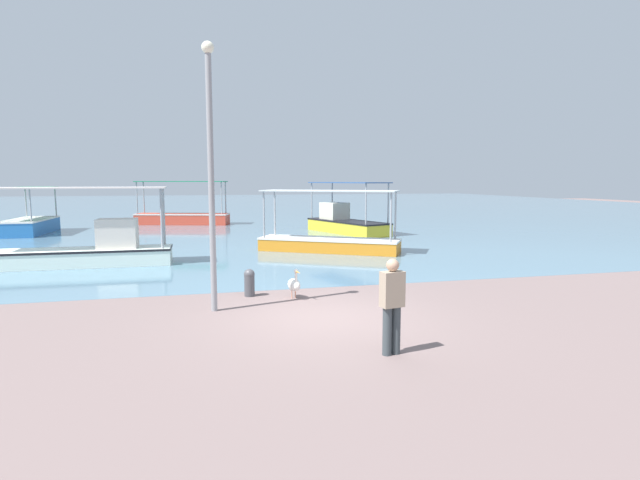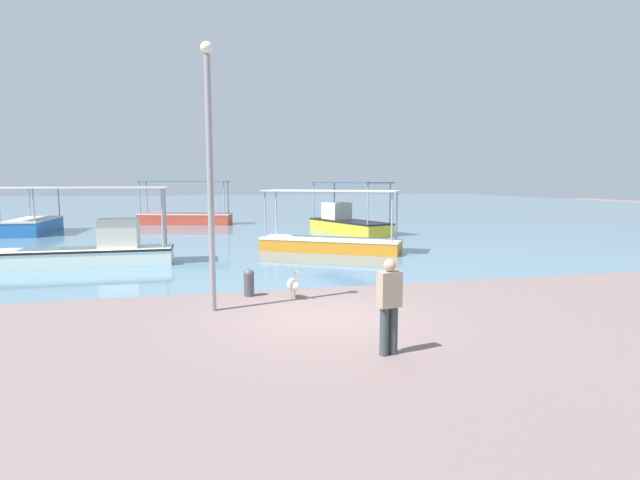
{
  "view_description": "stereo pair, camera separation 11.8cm",
  "coord_description": "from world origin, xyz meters",
  "px_view_note": "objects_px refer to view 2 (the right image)",
  "views": [
    {
      "loc": [
        -2.63,
        -10.43,
        3.03
      ],
      "look_at": [
        0.84,
        3.76,
        1.27
      ],
      "focal_mm": 28.0,
      "sensor_mm": 36.0,
      "label": 1
    },
    {
      "loc": [
        -2.51,
        -10.46,
        3.03
      ],
      "look_at": [
        0.84,
        3.76,
        1.27
      ],
      "focal_mm": 28.0,
      "sensor_mm": 36.0,
      "label": 2
    }
  ],
  "objects_px": {
    "fishing_boat_center": "(330,240)",
    "fishing_boat_near_left": "(347,221)",
    "mooring_bollard": "(249,282)",
    "fisherman_standing": "(389,304)",
    "fishing_boat_outer": "(185,216)",
    "fishing_boat_far_left": "(33,223)",
    "lamp_post": "(210,164)",
    "fishing_boat_far_right": "(82,248)",
    "pelican": "(293,284)"
  },
  "relations": [
    {
      "from": "lamp_post",
      "to": "fisherman_standing",
      "type": "distance_m",
      "value": 5.33
    },
    {
      "from": "fishing_boat_far_right",
      "to": "fisherman_standing",
      "type": "xyz_separation_m",
      "value": [
        7.29,
        -11.08,
        0.29
      ]
    },
    {
      "from": "fishing_boat_center",
      "to": "fishing_boat_near_left",
      "type": "relative_size",
      "value": 0.96
    },
    {
      "from": "fishing_boat_far_left",
      "to": "mooring_bollard",
      "type": "height_order",
      "value": "fishing_boat_far_left"
    },
    {
      "from": "pelican",
      "to": "mooring_bollard",
      "type": "bearing_deg",
      "value": 153.53
    },
    {
      "from": "fishing_boat_center",
      "to": "fishing_boat_near_left",
      "type": "height_order",
      "value": "fishing_boat_near_left"
    },
    {
      "from": "fishing_boat_center",
      "to": "mooring_bollard",
      "type": "height_order",
      "value": "fishing_boat_center"
    },
    {
      "from": "fishing_boat_far_right",
      "to": "mooring_bollard",
      "type": "bearing_deg",
      "value": -48.76
    },
    {
      "from": "fishing_boat_center",
      "to": "lamp_post",
      "type": "height_order",
      "value": "lamp_post"
    },
    {
      "from": "pelican",
      "to": "fishing_boat_outer",
      "type": "bearing_deg",
      "value": 98.41
    },
    {
      "from": "pelican",
      "to": "fishing_boat_near_left",
      "type": "bearing_deg",
      "value": 68.78
    },
    {
      "from": "fisherman_standing",
      "to": "fishing_boat_far_right",
      "type": "bearing_deg",
      "value": 123.33
    },
    {
      "from": "fishing_boat_center",
      "to": "fisherman_standing",
      "type": "xyz_separation_m",
      "value": [
        -2.16,
        -12.44,
        0.41
      ]
    },
    {
      "from": "pelican",
      "to": "lamp_post",
      "type": "xyz_separation_m",
      "value": [
        -2.03,
        -0.75,
        3.01
      ]
    },
    {
      "from": "fishing_boat_far_right",
      "to": "mooring_bollard",
      "type": "distance_m",
      "value": 8.09
    },
    {
      "from": "fishing_boat_outer",
      "to": "fishing_boat_near_left",
      "type": "relative_size",
      "value": 1.05
    },
    {
      "from": "mooring_bollard",
      "to": "fisherman_standing",
      "type": "xyz_separation_m",
      "value": [
        1.96,
        -5.01,
        0.52
      ]
    },
    {
      "from": "fishing_boat_far_right",
      "to": "fishing_boat_near_left",
      "type": "relative_size",
      "value": 1.09
    },
    {
      "from": "fishing_boat_far_right",
      "to": "fishing_boat_near_left",
      "type": "height_order",
      "value": "fishing_boat_near_left"
    },
    {
      "from": "fishing_boat_far_right",
      "to": "fishing_boat_outer",
      "type": "xyz_separation_m",
      "value": [
        3.02,
        16.34,
        -0.05
      ]
    },
    {
      "from": "fishing_boat_far_right",
      "to": "fishing_boat_far_left",
      "type": "xyz_separation_m",
      "value": [
        -5.26,
        12.3,
        -0.04
      ]
    },
    {
      "from": "fishing_boat_near_left",
      "to": "mooring_bollard",
      "type": "distance_m",
      "value": 16.23
    },
    {
      "from": "fishing_boat_near_left",
      "to": "mooring_bollard",
      "type": "xyz_separation_m",
      "value": [
        -6.98,
        -14.65,
        -0.28
      ]
    },
    {
      "from": "pelican",
      "to": "lamp_post",
      "type": "distance_m",
      "value": 3.71
    },
    {
      "from": "lamp_post",
      "to": "mooring_bollard",
      "type": "xyz_separation_m",
      "value": [
        0.95,
        1.29,
        -3.0
      ]
    },
    {
      "from": "fishing_boat_outer",
      "to": "fishing_boat_far_left",
      "type": "bearing_deg",
      "value": -153.99
    },
    {
      "from": "fishing_boat_outer",
      "to": "mooring_bollard",
      "type": "distance_m",
      "value": 22.54
    },
    {
      "from": "fishing_boat_outer",
      "to": "lamp_post",
      "type": "xyz_separation_m",
      "value": [
        1.37,
        -23.71,
        2.82
      ]
    },
    {
      "from": "fishing_boat_center",
      "to": "fishing_boat_near_left",
      "type": "xyz_separation_m",
      "value": [
        2.86,
        7.21,
        0.17
      ]
    },
    {
      "from": "fishing_boat_outer",
      "to": "pelican",
      "type": "bearing_deg",
      "value": -81.59
    },
    {
      "from": "fishing_boat_outer",
      "to": "fishing_boat_near_left",
      "type": "xyz_separation_m",
      "value": [
        9.29,
        -7.77,
        0.09
      ]
    },
    {
      "from": "pelican",
      "to": "fisherman_standing",
      "type": "height_order",
      "value": "fisherman_standing"
    },
    {
      "from": "fisherman_standing",
      "to": "pelican",
      "type": "bearing_deg",
      "value": 101.12
    },
    {
      "from": "fishing_boat_far_left",
      "to": "pelican",
      "type": "relative_size",
      "value": 6.2
    },
    {
      "from": "fishing_boat_center",
      "to": "fishing_boat_outer",
      "type": "bearing_deg",
      "value": 113.23
    },
    {
      "from": "fishing_boat_far_right",
      "to": "fishing_boat_far_left",
      "type": "height_order",
      "value": "fishing_boat_far_right"
    },
    {
      "from": "fishing_boat_outer",
      "to": "lamp_post",
      "type": "relative_size",
      "value": 1.06
    },
    {
      "from": "fishing_boat_center",
      "to": "fishing_boat_near_left",
      "type": "distance_m",
      "value": 7.76
    },
    {
      "from": "lamp_post",
      "to": "mooring_bollard",
      "type": "distance_m",
      "value": 3.4
    },
    {
      "from": "fishing_boat_near_left",
      "to": "fishing_boat_outer",
      "type": "bearing_deg",
      "value": 140.11
    },
    {
      "from": "mooring_bollard",
      "to": "fishing_boat_near_left",
      "type": "bearing_deg",
      "value": 64.52
    },
    {
      "from": "lamp_post",
      "to": "fishing_boat_near_left",
      "type": "bearing_deg",
      "value": 63.56
    },
    {
      "from": "pelican",
      "to": "fisherman_standing",
      "type": "relative_size",
      "value": 0.48
    },
    {
      "from": "fishing_boat_far_right",
      "to": "pelican",
      "type": "distance_m",
      "value": 9.22
    },
    {
      "from": "lamp_post",
      "to": "fisherman_standing",
      "type": "relative_size",
      "value": 3.58
    },
    {
      "from": "fisherman_standing",
      "to": "mooring_bollard",
      "type": "bearing_deg",
      "value": 111.39
    },
    {
      "from": "fishing_boat_near_left",
      "to": "pelican",
      "type": "height_order",
      "value": "fishing_boat_near_left"
    },
    {
      "from": "fisherman_standing",
      "to": "fishing_boat_center",
      "type": "bearing_deg",
      "value": 80.17
    },
    {
      "from": "fishing_boat_far_left",
      "to": "fisherman_standing",
      "type": "relative_size",
      "value": 2.95
    },
    {
      "from": "fishing_boat_center",
      "to": "pelican",
      "type": "height_order",
      "value": "fishing_boat_center"
    }
  ]
}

